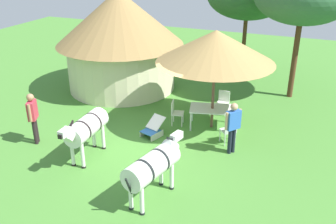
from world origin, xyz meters
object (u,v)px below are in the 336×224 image
object	(u,v)px
patio_chair_west_end	(229,130)
patio_chair_near_lawn	(175,111)
thatched_hut	(120,37)
shade_umbrella	(216,46)
zebra_by_umbrella	(153,165)
zebra_nearest_camera	(86,128)
guest_beside_umbrella	(233,124)
striped_lounge_chair	(153,129)
patio_dining_table	(212,110)
patio_chair_east_end	(223,101)
standing_watcher	(33,114)

from	to	relation	value
patio_chair_west_end	patio_chair_near_lawn	xyz separation A→B (m)	(-2.17, 0.71, 0.00)
thatched_hut	shade_umbrella	distance (m)	5.52
zebra_by_umbrella	zebra_nearest_camera	bearing A→B (deg)	171.29
shade_umbrella	zebra_nearest_camera	size ratio (longest dim) A/B	1.76
guest_beside_umbrella	striped_lounge_chair	world-z (taller)	guest_beside_umbrella
patio_dining_table	guest_beside_umbrella	xyz separation A→B (m)	(1.08, -1.53, 0.36)
patio_chair_west_end	zebra_nearest_camera	xyz separation A→B (m)	(-3.82, -2.52, 0.50)
patio_chair_near_lawn	zebra_by_umbrella	xyz separation A→B (m)	(1.05, -4.28, 0.47)
patio_chair_east_end	patio_chair_near_lawn	distance (m)	2.11
patio_chair_east_end	patio_chair_near_lawn	bearing A→B (deg)	52.71
standing_watcher	zebra_nearest_camera	bearing A→B (deg)	60.24
patio_chair_near_lawn	standing_watcher	world-z (taller)	standing_watcher
thatched_hut	patio_chair_east_end	world-z (taller)	thatched_hut
zebra_nearest_camera	zebra_by_umbrella	size ratio (longest dim) A/B	0.98
striped_lounge_chair	zebra_by_umbrella	bearing A→B (deg)	132.86
patio_chair_west_end	patio_chair_east_end	world-z (taller)	same
patio_dining_table	patio_chair_east_end	xyz separation A→B (m)	(0.06, 1.33, -0.15)
guest_beside_umbrella	patio_chair_west_end	bearing A→B (deg)	-122.11
thatched_hut	striped_lounge_chair	bearing A→B (deg)	-49.55
patio_dining_table	zebra_nearest_camera	bearing A→B (deg)	-129.91
patio_dining_table	standing_watcher	world-z (taller)	standing_watcher
patio_dining_table	patio_chair_near_lawn	xyz separation A→B (m)	(-1.30, -0.29, -0.15)
patio_chair_near_lawn	zebra_nearest_camera	bearing A→B (deg)	-39.89
patio_chair_west_end	zebra_by_umbrella	distance (m)	3.77
guest_beside_umbrella	patio_dining_table	bearing A→B (deg)	-108.42
patio_chair_east_end	standing_watcher	bearing A→B (deg)	44.91
patio_chair_west_end	patio_chair_east_end	distance (m)	2.47
shade_umbrella	zebra_by_umbrella	bearing A→B (deg)	-93.05
patio_chair_west_end	striped_lounge_chair	world-z (taller)	patio_chair_west_end
patio_dining_table	patio_chair_west_end	xyz separation A→B (m)	(0.87, -1.00, -0.15)
striped_lounge_chair	zebra_nearest_camera	xyz separation A→B (m)	(-1.25, -2.08, 0.76)
patio_dining_table	guest_beside_umbrella	world-z (taller)	guest_beside_umbrella
patio_dining_table	standing_watcher	xyz separation A→B (m)	(-5.07, -3.34, 0.39)
zebra_nearest_camera	patio_chair_near_lawn	bearing A→B (deg)	-119.02
thatched_hut	shade_umbrella	bearing A→B (deg)	-25.70
patio_dining_table	patio_chair_near_lawn	bearing A→B (deg)	-167.18
patio_chair_near_lawn	striped_lounge_chair	size ratio (longest dim) A/B	0.97
patio_chair_east_end	zebra_by_umbrella	distance (m)	5.93
patio_dining_table	patio_chair_west_end	size ratio (longest dim) A/B	1.97
patio_chair_west_end	zebra_by_umbrella	xyz separation A→B (m)	(-1.12, -3.57, 0.47)
thatched_hut	patio_dining_table	xyz separation A→B (m)	(4.94, -2.38, -1.68)
patio_chair_west_end	zebra_by_umbrella	world-z (taller)	zebra_by_umbrella
patio_chair_west_end	shade_umbrella	bearing A→B (deg)	90.00
guest_beside_umbrella	zebra_nearest_camera	distance (m)	4.49
zebra_by_umbrella	patio_dining_table	bearing A→B (deg)	99.57
zebra_by_umbrella	shade_umbrella	bearing A→B (deg)	99.57
guest_beside_umbrella	thatched_hut	bearing A→B (deg)	-86.73
patio_chair_near_lawn	thatched_hut	bearing A→B (deg)	-139.06
zebra_by_umbrella	guest_beside_umbrella	bearing A→B (deg)	79.05
standing_watcher	striped_lounge_chair	size ratio (longest dim) A/B	1.89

